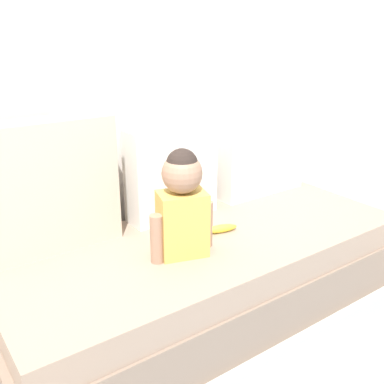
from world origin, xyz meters
name	(u,v)px	position (x,y,z in m)	size (l,w,h in m)	color
ground_plane	(207,305)	(0.00, 0.00, 0.00)	(12.00, 12.00, 0.00)	#B2ADA3
back_wall	(146,69)	(0.00, 0.55, 1.12)	(5.23, 0.10, 2.25)	silver
couch	(208,273)	(0.00, 0.00, 0.19)	(2.03, 0.83, 0.38)	#826C5B
throw_pillow_left	(49,187)	(-0.63, 0.32, 0.68)	(0.59, 0.16, 0.58)	#C1B29E
throw_pillow_center	(171,172)	(0.00, 0.32, 0.62)	(0.48, 0.16, 0.48)	silver
throw_pillow_right	(261,152)	(0.63, 0.32, 0.64)	(0.58, 0.16, 0.50)	silver
toddler	(182,202)	(-0.19, -0.06, 0.63)	(0.32, 0.20, 0.48)	gold
banana	(221,229)	(0.08, 0.01, 0.40)	(0.17, 0.04, 0.04)	yellow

